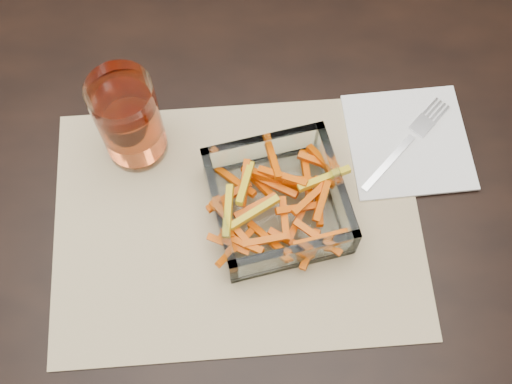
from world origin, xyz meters
TOP-DOWN VIEW (x-y plane):
  - dining_table at (0.00, 0.00)m, footprint 1.60×0.90m
  - placemat at (0.01, -0.10)m, footprint 0.47×0.36m
  - glass_bowl at (0.06, -0.09)m, footprint 0.19×0.19m
  - tumbler at (-0.12, 0.00)m, footprint 0.08×0.08m
  - napkin at (0.23, 0.01)m, footprint 0.17×0.17m
  - fork at (0.23, 0.01)m, footprint 0.12×0.14m

SIDE VIEW (x-z plane):
  - dining_table at x=0.00m, z-range 0.29..1.04m
  - placemat at x=0.01m, z-range 0.75..0.75m
  - napkin at x=0.23m, z-range 0.75..0.76m
  - fork at x=0.23m, z-range 0.76..0.76m
  - glass_bowl at x=0.06m, z-range 0.75..0.81m
  - tumbler at x=-0.12m, z-range 0.75..0.88m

